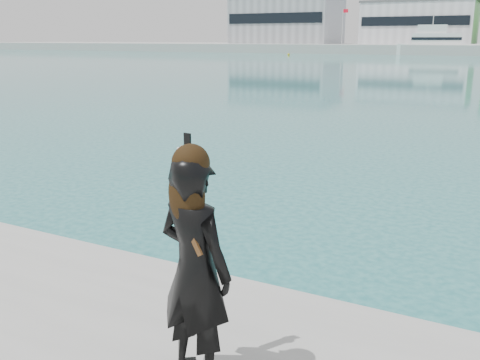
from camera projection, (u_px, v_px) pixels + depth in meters
name	position (u px, v px, depth m)	size (l,w,h in m)	color
warehouse_grey_left	(287.00, 20.00, 136.87)	(26.52, 16.36, 11.50)	gray
warehouse_white	(420.00, 23.00, 122.14)	(24.48, 15.35, 9.50)	silver
flagpole_left	(343.00, 24.00, 123.47)	(1.28, 0.16, 8.00)	silver
motor_yacht	(438.00, 44.00, 107.61)	(17.10, 6.50, 7.79)	white
buoy_far	(289.00, 55.00, 107.53)	(0.50, 0.50, 0.50)	yellow
woman	(195.00, 263.00, 3.90)	(0.70, 0.53, 1.85)	black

